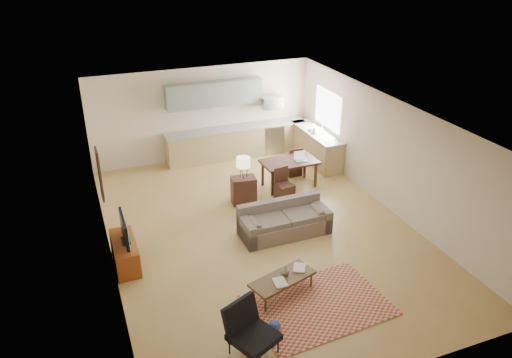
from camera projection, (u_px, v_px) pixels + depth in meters
name	position (u px, v px, depth m)	size (l,w,h in m)	color
room	(261.00, 176.00, 10.62)	(9.00, 9.00, 9.00)	#A48449
kitchen_counter_back	(237.00, 142.00, 14.81)	(4.26, 0.64, 0.92)	tan
kitchen_counter_right	(316.00, 146.00, 14.48)	(0.64, 2.26, 0.92)	tan
kitchen_range	(271.00, 137.00, 15.17)	(0.62, 0.62, 0.90)	#A5A8AD
kitchen_microwave	(271.00, 102.00, 14.71)	(0.62, 0.40, 0.35)	#A5A8AD
upper_cabinets	(214.00, 94.00, 14.08)	(2.80, 0.34, 0.70)	gray
window_right	(328.00, 109.00, 14.10)	(0.02, 1.40, 1.05)	white
wall_art_left	(100.00, 174.00, 10.24)	(0.06, 0.42, 1.10)	olive
triptych	(200.00, 101.00, 14.16)	(1.70, 0.04, 0.50)	beige
rug	(318.00, 305.00, 8.93)	(2.44, 1.69, 0.02)	#99372E
sofa	(285.00, 220.00, 10.93)	(2.06, 0.90, 0.72)	#66594F
coffee_table	(283.00, 286.00, 9.13)	(1.27, 0.50, 0.38)	#43311A
book_a	(274.00, 284.00, 8.87)	(0.25, 0.32, 0.03)	maroon
book_b	(293.00, 267.00, 9.31)	(0.34, 0.37, 0.02)	navy
vase	(285.00, 270.00, 9.11)	(0.17, 0.17, 0.17)	black
armchair	(254.00, 333.00, 7.71)	(0.76, 0.76, 0.87)	black
tv_credenza	(125.00, 253.00, 9.94)	(0.45, 1.18, 0.54)	maroon
tv	(124.00, 229.00, 9.71)	(0.09, 0.90, 0.54)	black
console_table	(244.00, 190.00, 12.23)	(0.59, 0.39, 0.69)	#321A15
table_lamp	(243.00, 167.00, 11.96)	(0.33, 0.33, 0.55)	beige
dining_table	(289.00, 174.00, 13.05)	(1.43, 0.82, 0.73)	#321A15
dining_chair_near	(285.00, 185.00, 12.36)	(0.39, 0.41, 0.83)	#321A15
dining_chair_far	(293.00, 160.00, 13.69)	(0.40, 0.41, 0.83)	#321A15
laptop	(301.00, 157.00, 12.85)	(0.31, 0.23, 0.23)	#A5A8AD
soap_bottle	(315.00, 129.00, 14.16)	(0.10, 0.10, 0.19)	beige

